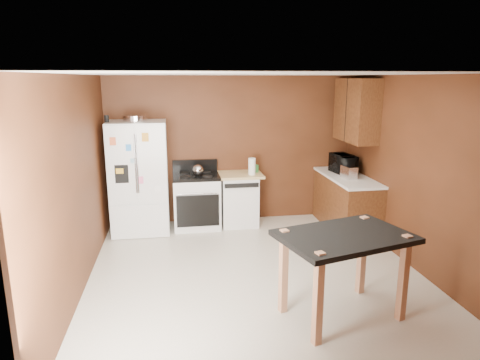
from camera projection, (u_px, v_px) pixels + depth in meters
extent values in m
plane|color=beige|center=(256.00, 274.00, 5.51)|extent=(4.50, 4.50, 0.00)
plane|color=white|center=(257.00, 74.00, 4.93)|extent=(4.50, 4.50, 0.00)
plane|color=#552A16|center=(232.00, 150.00, 7.38)|extent=(4.20, 0.00, 4.20)
plane|color=#552A16|center=(316.00, 251.00, 3.06)|extent=(4.20, 0.00, 4.20)
plane|color=#552A16|center=(77.00, 186.00, 4.90)|extent=(0.00, 4.50, 4.50)
plane|color=#552A16|center=(416.00, 174.00, 5.53)|extent=(0.00, 4.50, 4.50)
cylinder|color=silver|center=(135.00, 118.00, 6.63)|extent=(0.37, 0.37, 0.09)
cylinder|color=black|center=(107.00, 119.00, 6.49)|extent=(0.07, 0.07, 0.11)
sphere|color=silver|center=(198.00, 170.00, 6.97)|extent=(0.18, 0.18, 0.18)
cylinder|color=white|center=(252.00, 166.00, 7.08)|extent=(0.15, 0.15, 0.28)
cylinder|color=#46B757|center=(255.00, 169.00, 7.29)|extent=(0.13, 0.13, 0.12)
cube|color=silver|center=(349.00, 172.00, 6.79)|extent=(0.20, 0.28, 0.19)
imported|color=black|center=(343.00, 165.00, 7.16)|extent=(0.42, 0.56, 0.28)
cube|color=white|center=(139.00, 177.00, 6.87)|extent=(0.90, 0.75, 1.80)
cube|color=white|center=(121.00, 165.00, 6.40)|extent=(0.43, 0.02, 1.20)
cube|color=white|center=(152.00, 165.00, 6.47)|extent=(0.43, 0.02, 1.20)
cube|color=white|center=(140.00, 222.00, 6.64)|extent=(0.88, 0.02, 0.54)
cube|color=black|center=(122.00, 174.00, 6.42)|extent=(0.20, 0.01, 0.28)
cylinder|color=silver|center=(135.00, 164.00, 6.40)|extent=(0.02, 0.02, 0.90)
cylinder|color=silver|center=(137.00, 164.00, 6.41)|extent=(0.02, 0.02, 0.90)
cube|color=orange|center=(113.00, 141.00, 6.28)|extent=(0.09, 0.00, 0.12)
cube|color=#3891F1|center=(128.00, 148.00, 6.33)|extent=(0.08, 0.00, 0.10)
cube|color=gold|center=(145.00, 137.00, 6.33)|extent=(0.10, 0.00, 0.13)
cube|color=gold|center=(120.00, 171.00, 6.39)|extent=(0.11, 0.00, 0.08)
cube|color=pink|center=(141.00, 180.00, 6.47)|extent=(0.08, 0.00, 0.11)
cube|color=white|center=(158.00, 189.00, 6.54)|extent=(0.09, 0.00, 0.10)
cube|color=#86B3C9|center=(133.00, 161.00, 6.39)|extent=(0.07, 0.00, 0.07)
cube|color=white|center=(197.00, 202.00, 7.16)|extent=(0.76, 0.65, 0.85)
cube|color=black|center=(196.00, 176.00, 7.06)|extent=(0.76, 0.65, 0.05)
cube|color=black|center=(195.00, 165.00, 7.31)|extent=(0.76, 0.06, 0.20)
cube|color=black|center=(198.00, 211.00, 6.85)|extent=(0.68, 0.02, 0.52)
cylinder|color=silver|center=(198.00, 194.00, 6.78)|extent=(0.62, 0.02, 0.02)
cylinder|color=black|center=(185.00, 173.00, 7.18)|extent=(0.17, 0.17, 0.02)
cylinder|color=black|center=(206.00, 172.00, 7.23)|extent=(0.17, 0.17, 0.02)
cylinder|color=black|center=(185.00, 177.00, 6.87)|extent=(0.17, 0.17, 0.02)
cylinder|color=black|center=(208.00, 176.00, 6.93)|extent=(0.17, 0.17, 0.02)
cube|color=white|center=(239.00, 200.00, 7.30)|extent=(0.60, 0.60, 0.85)
cube|color=black|center=(242.00, 186.00, 6.92)|extent=(0.56, 0.02, 0.07)
cube|color=tan|center=(239.00, 175.00, 7.19)|extent=(0.78, 0.62, 0.04)
cube|color=brown|center=(346.00, 204.00, 7.07)|extent=(0.60, 1.55, 0.86)
cube|color=white|center=(348.00, 177.00, 6.97)|extent=(0.63, 1.58, 0.04)
cube|color=brown|center=(356.00, 110.00, 6.83)|extent=(0.35, 1.05, 1.00)
cube|color=black|center=(346.00, 111.00, 6.81)|extent=(0.01, 0.01, 1.00)
cube|color=black|center=(345.00, 237.00, 4.34)|extent=(1.48, 1.18, 0.05)
cube|color=tan|center=(283.00, 271.00, 4.52)|extent=(0.09, 0.09, 0.93)
cube|color=tan|center=(362.00, 255.00, 4.93)|extent=(0.09, 0.09, 0.93)
cube|color=tan|center=(318.00, 299.00, 3.95)|extent=(0.09, 0.09, 0.93)
cube|color=tan|center=(403.00, 278.00, 4.36)|extent=(0.09, 0.09, 0.93)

